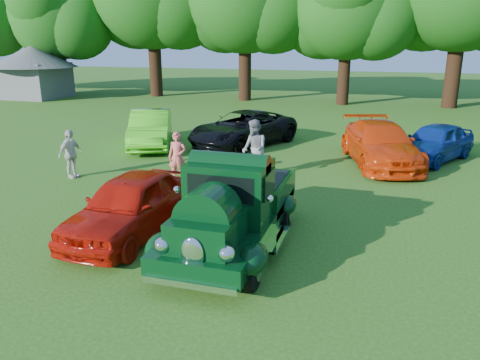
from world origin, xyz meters
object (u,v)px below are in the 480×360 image
(back_car_black, at_px, (243,129))
(gazebo, at_px, (34,66))
(red_convertible, at_px, (131,205))
(back_car_lime, at_px, (151,129))
(back_car_blue, at_px, (435,142))
(spectator_pink, at_px, (177,157))
(spectator_grey, at_px, (254,149))
(hero_pickup, at_px, (233,209))
(back_car_orange, at_px, (380,144))
(spectator_white, at_px, (70,154))

(back_car_black, bearing_deg, gazebo, 173.51)
(red_convertible, bearing_deg, gazebo, 135.42)
(back_car_lime, xyz_separation_m, back_car_blue, (11.09, 0.91, -0.06))
(spectator_pink, relative_size, gazebo, 0.24)
(spectator_grey, bearing_deg, back_car_lime, -158.08)
(spectator_pink, bearing_deg, spectator_grey, 17.77)
(hero_pickup, height_order, back_car_blue, hero_pickup)
(spectator_grey, bearing_deg, back_car_orange, 89.18)
(spectator_white, height_order, gazebo, gazebo)
(back_car_lime, height_order, back_car_orange, back_car_lime)
(red_convertible, xyz_separation_m, back_car_blue, (7.27, 9.33, -0.02))
(back_car_lime, height_order, back_car_black, back_car_lime)
(back_car_lime, distance_m, gazebo, 20.77)
(spectator_grey, relative_size, gazebo, 0.29)
(back_car_orange, bearing_deg, spectator_grey, -159.42)
(back_car_lime, distance_m, spectator_pink, 5.28)
(hero_pickup, xyz_separation_m, red_convertible, (-2.44, -0.04, -0.14))
(back_car_lime, bearing_deg, back_car_blue, -18.32)
(spectator_pink, distance_m, spectator_grey, 2.47)
(back_car_blue, bearing_deg, spectator_pink, -117.05)
(spectator_pink, bearing_deg, spectator_white, -179.34)
(back_car_lime, xyz_separation_m, spectator_grey, (5.30, -3.13, 0.19))
(back_car_blue, relative_size, spectator_grey, 2.14)
(red_convertible, bearing_deg, spectator_grey, 76.44)
(hero_pickup, relative_size, back_car_lime, 1.10)
(hero_pickup, height_order, spectator_grey, hero_pickup)
(back_car_black, bearing_deg, hero_pickup, -51.11)
(back_car_lime, bearing_deg, gazebo, 118.65)
(red_convertible, xyz_separation_m, spectator_grey, (1.49, 5.30, 0.24))
(back_car_black, bearing_deg, spectator_grey, -45.54)
(hero_pickup, height_order, back_car_orange, hero_pickup)
(red_convertible, bearing_deg, spectator_pink, 101.64)
(back_car_black, bearing_deg, back_car_orange, 8.37)
(back_car_black, height_order, back_car_blue, back_car_black)
(red_convertible, bearing_deg, back_car_lime, 116.48)
(back_car_blue, distance_m, spectator_grey, 7.06)
(back_car_lime, bearing_deg, spectator_white, -116.88)
(back_car_orange, bearing_deg, spectator_white, -170.02)
(back_car_blue, height_order, gazebo, gazebo)
(spectator_pink, bearing_deg, hero_pickup, -62.47)
(back_car_black, bearing_deg, red_convertible, -65.18)
(back_car_orange, distance_m, spectator_white, 10.60)
(back_car_black, xyz_separation_m, back_car_blue, (7.46, -0.39, -0.03))
(back_car_lime, relative_size, back_car_black, 0.88)
(back_car_orange, xyz_separation_m, gazebo, (-25.42, 13.08, 1.67))
(back_car_orange, bearing_deg, gazebo, 136.62)
(back_car_blue, bearing_deg, gazebo, -173.63)
(spectator_white, bearing_deg, spectator_pink, -69.37)
(hero_pickup, distance_m, spectator_grey, 5.34)
(back_car_blue, bearing_deg, back_car_lime, -145.34)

